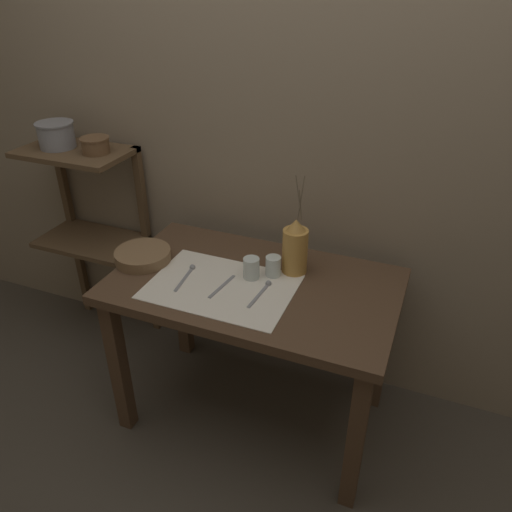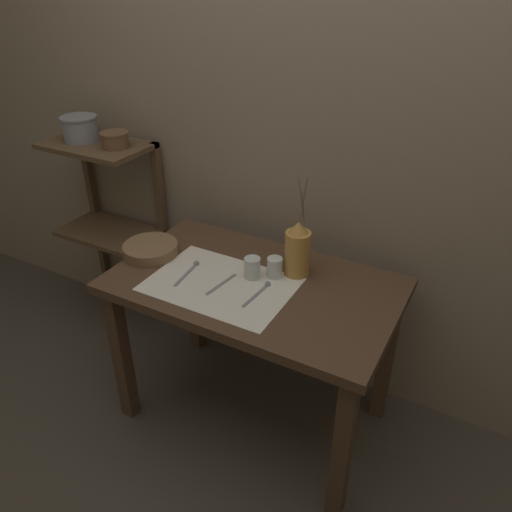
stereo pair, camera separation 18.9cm
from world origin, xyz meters
TOP-DOWN VIEW (x-y plane):
  - ground_plane at (0.00, 0.00)m, footprint 12.00×12.00m
  - stone_wall_back at (0.00, 0.44)m, footprint 7.00×0.06m
  - wooden_table at (0.00, 0.00)m, footprint 1.13×0.67m
  - wooden_shelf_unit at (-0.99, 0.27)m, footprint 0.52×0.31m
  - linen_cloth at (-0.10, -0.08)m, footprint 0.56×0.39m
  - pitcher_with_flowers at (0.12, 0.13)m, footprint 0.10×0.10m
  - wooden_bowl at (-0.49, -0.02)m, footprint 0.23×0.23m
  - glass_tumbler_near at (-0.02, 0.02)m, footprint 0.06×0.06m
  - glass_tumbler_far at (0.05, 0.07)m, footprint 0.06×0.06m
  - spoon_inner at (-0.26, -0.04)m, footprint 0.04×0.19m
  - fork_inner at (-0.10, -0.08)m, footprint 0.04×0.17m
  - spoon_outer at (0.06, -0.03)m, footprint 0.03×0.19m
  - metal_pot_large at (-1.08, 0.24)m, footprint 0.17×0.17m
  - metal_pot_small at (-0.86, 0.24)m, footprint 0.13×0.13m

SIDE VIEW (x-z plane):
  - ground_plane at x=0.00m, z-range 0.00..0.00m
  - wooden_table at x=0.00m, z-range 0.25..0.98m
  - linen_cloth at x=-0.10m, z-range 0.73..0.73m
  - fork_inner at x=-0.10m, z-range 0.73..0.73m
  - spoon_inner at x=-0.26m, z-range 0.72..0.75m
  - spoon_outer at x=0.06m, z-range 0.72..0.75m
  - wooden_shelf_unit at x=-0.99m, z-range 0.21..1.28m
  - wooden_bowl at x=-0.49m, z-range 0.73..0.78m
  - glass_tumbler_far at x=0.05m, z-range 0.73..0.81m
  - glass_tumbler_near at x=-0.02m, z-range 0.73..0.82m
  - pitcher_with_flowers at x=0.12m, z-range 0.63..1.04m
  - metal_pot_small at x=-0.86m, z-range 1.07..1.14m
  - metal_pot_large at x=-1.08m, z-range 1.07..1.19m
  - stone_wall_back at x=0.00m, z-range 0.00..2.40m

